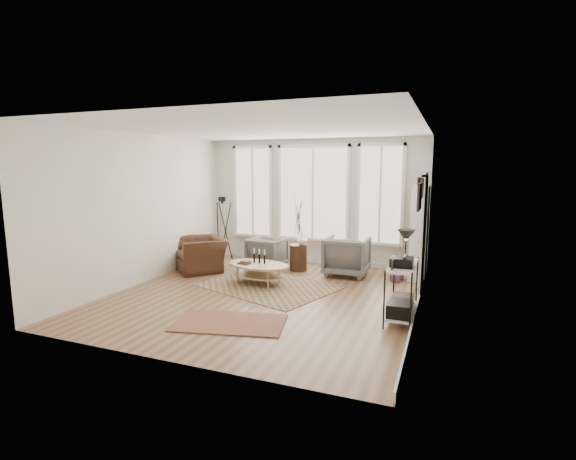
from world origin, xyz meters
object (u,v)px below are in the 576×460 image
at_px(armchair_right, 347,256).
at_px(accent_chair, 201,254).
at_px(side_table, 298,236).
at_px(bookcase, 419,232).
at_px(armchair_left, 267,253).
at_px(coffee_table, 258,268).
at_px(low_shelf, 402,285).

relative_size(armchair_right, accent_chair, 0.81).
bearing_deg(side_table, accent_chair, -158.88).
xyz_separation_m(bookcase, accent_chair, (-4.50, -1.10, -0.59)).
relative_size(bookcase, armchair_left, 2.68).
bearing_deg(side_table, coffee_table, -105.81).
distance_m(armchair_left, accent_chair, 1.47).
xyz_separation_m(coffee_table, accent_chair, (-1.64, 0.52, 0.05)).
xyz_separation_m(low_shelf, side_table, (-2.44, 2.19, 0.26)).
bearing_deg(accent_chair, low_shelf, 24.48).
relative_size(armchair_right, side_table, 0.56).
bearing_deg(accent_chair, side_table, 63.27).
distance_m(low_shelf, armchair_right, 2.57).
relative_size(coffee_table, armchair_left, 1.79).
height_order(coffee_table, armchair_left, armchair_left).
bearing_deg(armchair_right, side_table, -1.45).
bearing_deg(side_table, bookcase, 7.52).
bearing_deg(accent_chair, armchair_left, 71.16).
height_order(armchair_right, accent_chair, armchair_right).
distance_m(bookcase, armchair_right, 1.55).
bearing_deg(bookcase, armchair_left, -173.04).
bearing_deg(armchair_right, coffee_table, 40.50).
bearing_deg(armchair_right, bookcase, -167.60).
height_order(armchair_left, accent_chair, accent_chair).
bearing_deg(low_shelf, armchair_right, 121.75).
distance_m(low_shelf, side_table, 3.29).
height_order(bookcase, accent_chair, bookcase).
distance_m(side_table, accent_chair, 2.19).
relative_size(low_shelf, armchair_left, 1.70).
relative_size(low_shelf, accent_chair, 1.18).
bearing_deg(coffee_table, armchair_right, 41.57).
relative_size(armchair_left, accent_chair, 0.69).
height_order(coffee_table, side_table, side_table).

